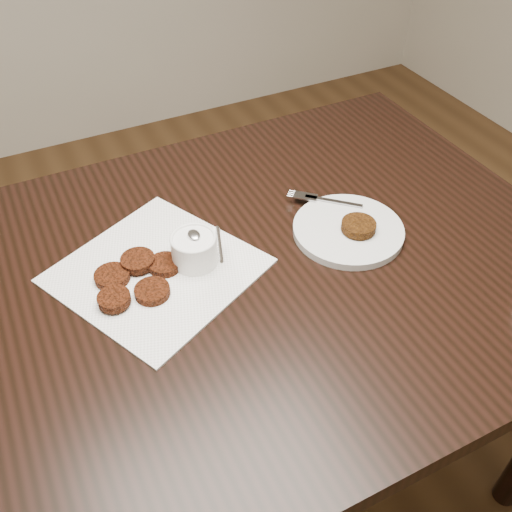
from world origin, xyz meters
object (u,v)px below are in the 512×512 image
at_px(napkin, 157,270).
at_px(sauce_ramekin, 193,237).
at_px(table, 213,396).
at_px(plate_with_patty, 349,227).

bearing_deg(napkin, sauce_ramekin, -7.97).
height_order(table, sauce_ramekin, sauce_ramekin).
distance_m(napkin, sauce_ramekin, 0.10).
distance_m(napkin, plate_with_patty, 0.39).
distance_m(table, plate_with_patty, 0.50).
height_order(napkin, plate_with_patty, plate_with_patty).
xyz_separation_m(napkin, sauce_ramekin, (0.07, -0.01, 0.06)).
distance_m(table, sauce_ramekin, 0.44).
xyz_separation_m(napkin, plate_with_patty, (0.38, -0.07, 0.01)).
height_order(table, napkin, napkin).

